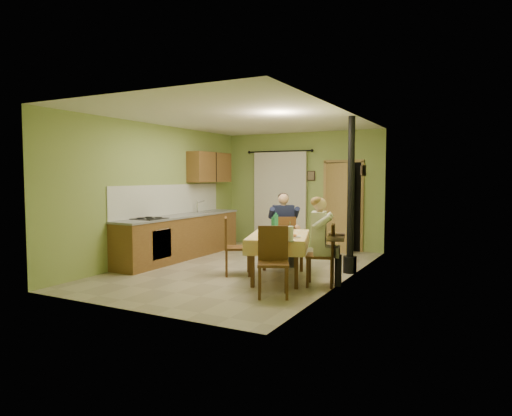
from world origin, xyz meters
The scene contains 17 objects.
floor centered at (0.00, 0.00, 0.00)m, with size 4.00×6.00×0.01m, color tan.
room_shell centered at (0.00, 0.00, 1.82)m, with size 4.04×6.04×2.82m.
kitchen_run centered at (-1.71, 0.40, 0.48)m, with size 0.64×3.64×1.56m.
upper_cabinets centered at (-1.82, 1.70, 1.95)m, with size 0.35×1.40×0.70m, color brown.
curtain centered at (-0.55, 2.90, 1.26)m, with size 1.70×0.07×2.22m.
doorway centered at (1.01, 2.85, 1.05)m, with size 0.96×0.54×2.15m.
dining_table centered at (0.97, -0.44, 0.38)m, with size 1.41×1.81×0.76m.
tableware centered at (1.02, -0.53, 0.83)m, with size 0.98×1.46×0.33m.
chair_far centered at (0.59, 0.60, 0.29)m, with size 0.57×0.57×0.97m.
chair_near centered at (1.37, -1.50, 0.29)m, with size 0.60×0.60×1.01m.
chair_right centered at (1.77, -0.57, 0.29)m, with size 0.53×0.53×0.99m.
chair_left centered at (0.17, -0.49, 0.29)m, with size 0.62×0.62×1.02m.
man_far centered at (0.58, 0.61, 0.88)m, with size 0.65×0.63×1.39m.
man_right centered at (1.76, -0.57, 0.88)m, with size 0.56×0.64×1.39m.
stove_flue centered at (1.90, 0.60, 1.02)m, with size 0.24×0.24×2.80m.
picture_back centered at (0.25, 2.97, 1.75)m, with size 0.19×0.03×0.23m, color black.
picture_right centered at (1.97, 1.20, 1.85)m, with size 0.03×0.31×0.21m, color brown.
Camera 1 is at (4.17, -7.39, 1.74)m, focal length 32.00 mm.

